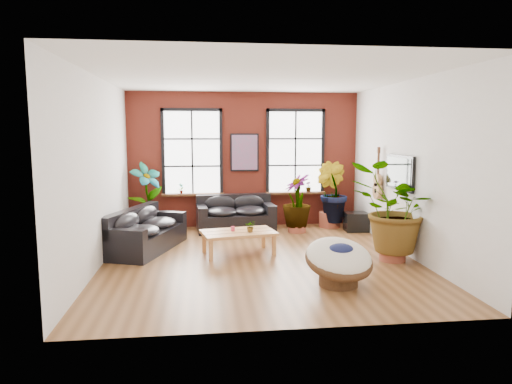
{
  "coord_description": "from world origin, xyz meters",
  "views": [
    {
      "loc": [
        -1.08,
        -8.66,
        2.49
      ],
      "look_at": [
        0.0,
        0.6,
        1.25
      ],
      "focal_mm": 32.0,
      "sensor_mm": 36.0,
      "label": 1
    }
  ],
  "objects_px": {
    "sofa_back": "(235,215)",
    "papasan_chair": "(339,260)",
    "sofa_left": "(144,231)",
    "coffee_table": "(238,234)"
  },
  "relations": [
    {
      "from": "papasan_chair",
      "to": "sofa_back",
      "type": "bearing_deg",
      "value": 100.19
    },
    {
      "from": "sofa_back",
      "to": "papasan_chair",
      "type": "bearing_deg",
      "value": -77.0
    },
    {
      "from": "sofa_back",
      "to": "papasan_chair",
      "type": "xyz_separation_m",
      "value": [
        1.37,
        -4.38,
        0.02
      ]
    },
    {
      "from": "coffee_table",
      "to": "papasan_chair",
      "type": "distance_m",
      "value": 2.58
    },
    {
      "from": "papasan_chair",
      "to": "coffee_table",
      "type": "bearing_deg",
      "value": 117.57
    },
    {
      "from": "sofa_left",
      "to": "papasan_chair",
      "type": "distance_m",
      "value": 4.34
    },
    {
      "from": "sofa_back",
      "to": "sofa_left",
      "type": "relative_size",
      "value": 0.84
    },
    {
      "from": "sofa_back",
      "to": "sofa_left",
      "type": "height_order",
      "value": "sofa_back"
    },
    {
      "from": "sofa_left",
      "to": "coffee_table",
      "type": "height_order",
      "value": "sofa_left"
    },
    {
      "from": "sofa_left",
      "to": "papasan_chair",
      "type": "relative_size",
      "value": 1.92
    }
  ]
}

